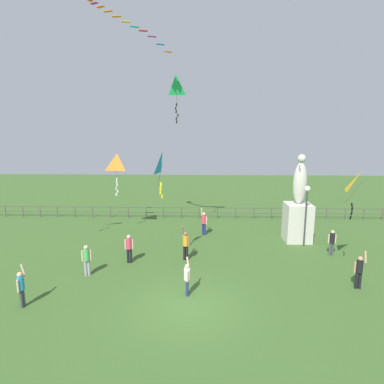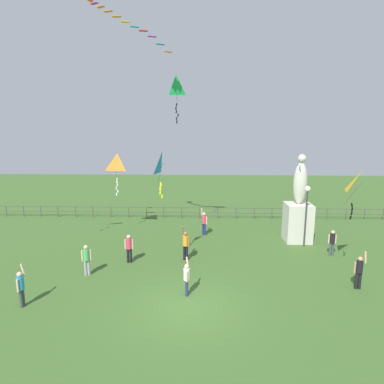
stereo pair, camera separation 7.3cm
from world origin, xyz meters
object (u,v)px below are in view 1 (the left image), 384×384
person_4 (204,222)px  person_3 (186,243)px  statue_monument (298,213)px  person_2 (129,247)px  person_1 (87,258)px  person_6 (359,270)px  kite_0 (117,164)px  lamppost (307,202)px  person_7 (187,277)px  kite_3 (176,87)px  kite_5 (163,164)px  kite_4 (361,184)px  person_0 (21,287)px  person_5 (332,241)px

person_4 → person_3: bearing=-103.4°
statue_monument → person_2: (-10.60, -4.03, -0.97)m
person_2 → person_1: bearing=-137.2°
person_2 → person_6: person_6 is taller
statue_monument → kite_0: bearing=173.3°
person_6 → lamppost: bearing=98.4°
person_4 → person_7: (-0.82, -8.62, -0.09)m
kite_3 → kite_5: bearing=-93.8°
person_1 → person_6: 13.47m
person_2 → kite_0: 7.12m
person_7 → kite_4: 9.63m
kite_3 → person_7: bearing=-82.5°
person_0 → person_2: 5.97m
person_2 → kite_5: bearing=-15.7°
kite_3 → kite_4: kite_3 is taller
person_1 → person_2: 2.50m
person_2 → person_7: bearing=-46.1°
statue_monument → kite_3: bearing=177.1°
person_4 → kite_0: (-6.18, 0.47, 4.08)m
kite_4 → person_3: bearing=168.3°
kite_3 → kite_5: (-0.34, -5.03, -4.45)m
person_0 → person_1: person_0 is taller
person_1 → kite_0: (-0.07, 7.19, 4.12)m
person_1 → kite_4: kite_4 is taller
lamppost → person_0: (-14.33, -7.75, -2.00)m
person_2 → person_3: bearing=8.5°
person_0 → kite_4: (15.51, 3.45, 3.91)m
statue_monument → kite_4: statue_monument is taller
kite_0 → kite_3: size_ratio=0.98×
person_4 → kite_5: kite_5 is taller
person_3 → person_7: person_3 is taller
person_3 → person_7: (0.27, -4.07, -0.12)m
kite_3 → kite_4: (9.55, -5.79, -5.30)m
person_0 → kite_3: (5.96, 9.24, 9.21)m
person_1 → kite_3: (4.23, 6.15, 9.20)m
lamppost → person_7: size_ratio=2.23×
person_0 → kite_0: 11.20m
lamppost → kite_4: (1.18, -4.29, 1.91)m
statue_monument → person_3: 8.27m
statue_monument → person_4: bearing=171.1°
kite_0 → person_3: bearing=-44.5°
lamppost → person_3: bearing=-161.9°
person_2 → person_7: person_7 is taller
person_5 → kite_0: kite_0 is taller
person_4 → kite_5: 7.65m
lamppost → person_0: 16.41m
person_1 → kite_5: bearing=16.0°
kite_5 → kite_4: bearing=-4.4°
kite_4 → kite_5: bearing=175.6°
kite_3 → kite_4: 12.36m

